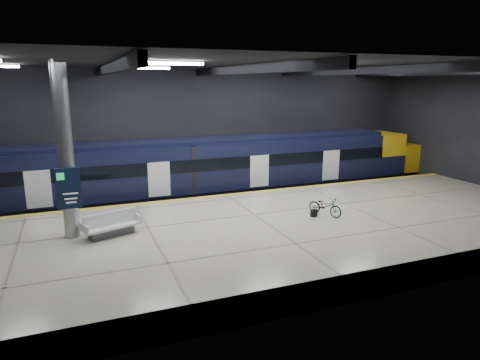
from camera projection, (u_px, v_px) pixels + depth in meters
ground at (246, 230)px, 21.31m from camera, size 30.00×30.00×0.00m
room_shell at (247, 114)px, 20.02m from camera, size 30.10×16.10×8.05m
platform at (268, 236)px, 18.92m from camera, size 30.00×11.00×1.10m
safety_strip at (227, 195)px, 23.55m from camera, size 30.00×0.40×0.01m
rails at (212, 200)px, 26.27m from camera, size 30.00×1.52×0.16m
train at (232, 167)px, 26.30m from camera, size 29.40×2.84×3.79m
bench at (111, 227)px, 17.29m from camera, size 2.46×1.63×1.01m
bicycle at (325, 206)px, 19.90m from camera, size 1.30×1.78×0.89m
pannier_bag at (314, 213)px, 19.75m from camera, size 0.34×0.27×0.35m
info_column at (66, 154)px, 16.50m from camera, size 0.90×0.78×6.90m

